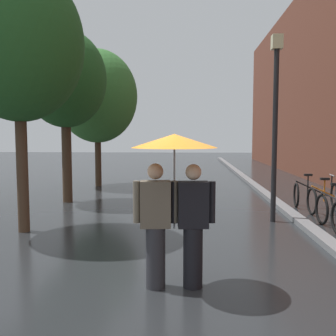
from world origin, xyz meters
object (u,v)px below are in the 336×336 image
(street_tree_2, at_px, (97,96))
(street_tree_0, at_px, (18,44))
(street_tree_1, at_px, (65,80))
(parked_bicycle_2, at_px, (332,200))
(street_lamp_post, at_px, (275,114))
(couple_under_umbrella, at_px, (174,185))
(parked_bicycle_3, at_px, (315,195))

(street_tree_2, bearing_deg, street_tree_0, -88.67)
(street_tree_1, bearing_deg, parked_bicycle_2, -11.41)
(street_lamp_post, bearing_deg, street_tree_0, -167.24)
(street_tree_1, distance_m, couple_under_umbrella, 7.63)
(street_tree_1, xyz_separation_m, parked_bicycle_3, (7.27, -0.53, -3.31))
(street_tree_2, distance_m, couple_under_umbrella, 10.83)
(parked_bicycle_2, xyz_separation_m, couple_under_umbrella, (-3.84, -4.86, 1.00))
(parked_bicycle_2, bearing_deg, street_tree_1, 168.59)
(street_tree_2, bearing_deg, street_tree_1, -90.98)
(street_tree_0, distance_m, parked_bicycle_2, 8.24)
(street_tree_1, bearing_deg, couple_under_umbrella, -60.88)
(parked_bicycle_2, height_order, street_lamp_post, street_lamp_post)
(couple_under_umbrella, bearing_deg, street_tree_2, 109.14)
(street_tree_2, distance_m, street_lamp_post, 8.31)
(parked_bicycle_3, bearing_deg, street_tree_0, -156.55)
(parked_bicycle_2, height_order, parked_bicycle_3, same)
(parked_bicycle_3, xyz_separation_m, street_lamp_post, (-1.56, -1.81, 2.14))
(parked_bicycle_2, xyz_separation_m, street_lamp_post, (-1.67, -0.86, 2.14))
(parked_bicycle_3, bearing_deg, street_lamp_post, -130.69)
(couple_under_umbrella, xyz_separation_m, street_lamp_post, (2.17, 4.01, 1.14))
(street_tree_2, relative_size, parked_bicycle_2, 4.91)
(street_tree_2, xyz_separation_m, street_lamp_post, (5.65, -6.01, -1.05))
(parked_bicycle_3, bearing_deg, couple_under_umbrella, -122.64)
(street_tree_1, height_order, street_tree_2, street_tree_2)
(street_tree_0, relative_size, street_tree_2, 1.02)
(street_tree_1, distance_m, parked_bicycle_2, 8.23)
(parked_bicycle_2, bearing_deg, couple_under_umbrella, -128.31)
(street_tree_1, height_order, parked_bicycle_3, street_tree_1)
(street_tree_1, bearing_deg, street_tree_2, 89.02)
(parked_bicycle_3, distance_m, street_lamp_post, 3.21)
(street_lamp_post, bearing_deg, couple_under_umbrella, -118.42)
(street_tree_0, relative_size, street_lamp_post, 1.28)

